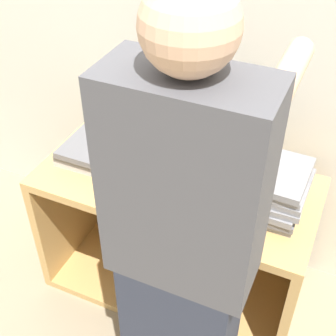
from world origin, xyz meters
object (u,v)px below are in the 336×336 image
at_px(laptop_open, 182,162).
at_px(person, 184,258).
at_px(laptop_stack_right, 261,186).
at_px(laptop_stack_left, 102,151).

height_order(laptop_open, person, person).
bearing_deg(person, laptop_stack_right, 77.48).
xyz_separation_m(laptop_stack_left, laptop_stack_right, (0.66, -0.00, 0.05)).
bearing_deg(laptop_stack_left, laptop_open, 8.07).
xyz_separation_m(laptop_open, laptop_stack_right, (0.33, -0.05, 0.03)).
bearing_deg(laptop_stack_right, laptop_open, 171.12).
distance_m(laptop_open, person, 0.58).
bearing_deg(person, laptop_stack_left, 139.61).
height_order(laptop_stack_left, person, person).
xyz_separation_m(laptop_stack_right, person, (-0.10, -0.47, 0.07)).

